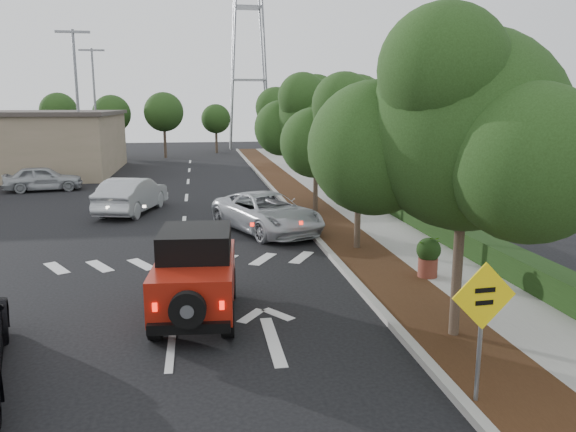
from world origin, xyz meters
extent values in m
plane|color=black|center=(0.00, 0.00, 0.00)|extent=(120.00, 120.00, 0.00)
cube|color=#9E9B93|center=(4.60, 12.00, 0.07)|extent=(0.20, 70.00, 0.15)
cube|color=black|center=(5.60, 12.00, 0.06)|extent=(1.80, 70.00, 0.12)
cube|color=gray|center=(7.50, 12.00, 0.06)|extent=(2.00, 70.00, 0.12)
cube|color=black|center=(8.90, 12.00, 0.40)|extent=(0.80, 70.00, 0.80)
cylinder|color=black|center=(-0.13, 2.79, 0.37)|extent=(0.32, 0.76, 0.74)
cylinder|color=black|center=(1.31, 2.68, 0.37)|extent=(0.32, 0.76, 0.74)
cylinder|color=black|center=(-0.31, 0.47, 0.37)|extent=(0.32, 0.76, 0.74)
cylinder|color=black|center=(1.13, 0.36, 0.37)|extent=(0.32, 0.76, 0.74)
cube|color=maroon|center=(0.50, 1.58, 0.88)|extent=(1.93, 3.54, 0.92)
cube|color=black|center=(0.52, 1.85, 1.64)|extent=(1.67, 2.00, 0.59)
cube|color=maroon|center=(0.60, 2.87, 0.80)|extent=(1.54, 1.07, 0.76)
cube|color=black|center=(0.36, -0.20, 0.46)|extent=(1.59, 0.29, 0.20)
cylinder|color=black|center=(0.35, -0.33, 0.88)|extent=(0.72, 0.26, 0.70)
cube|color=#FF190C|center=(-0.27, -0.10, 0.88)|extent=(0.10, 0.04, 0.17)
cube|color=#FF190C|center=(1.00, -0.20, 0.88)|extent=(0.10, 0.04, 0.17)
imported|color=#B9BBC1|center=(3.08, 9.73, 0.72)|extent=(4.23, 5.68, 1.43)
imported|color=#AAADB2|center=(-2.24, 14.33, 0.77)|extent=(2.87, 4.93, 1.54)
imported|color=#A1A5A9|center=(-7.69, 21.49, 0.68)|extent=(4.21, 2.25, 1.36)
cylinder|color=slate|center=(4.80, -2.98, 1.15)|extent=(0.07, 0.07, 2.06)
cube|color=yellow|center=(4.80, -3.01, 1.83)|extent=(1.05, 0.09, 1.05)
cube|color=black|center=(4.80, -3.03, 1.93)|extent=(0.33, 0.03, 0.07)
cube|color=black|center=(4.80, -3.03, 1.74)|extent=(0.29, 0.03, 0.07)
cylinder|color=brown|center=(6.60, 3.19, 0.37)|extent=(0.58, 0.58, 0.52)
sphere|color=black|center=(6.60, 3.19, 0.86)|extent=(0.65, 0.65, 0.65)
imported|color=black|center=(6.60, 3.19, 0.93)|extent=(0.60, 0.54, 0.61)
camera|label=1|loc=(0.63, -10.43, 4.66)|focal=35.00mm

